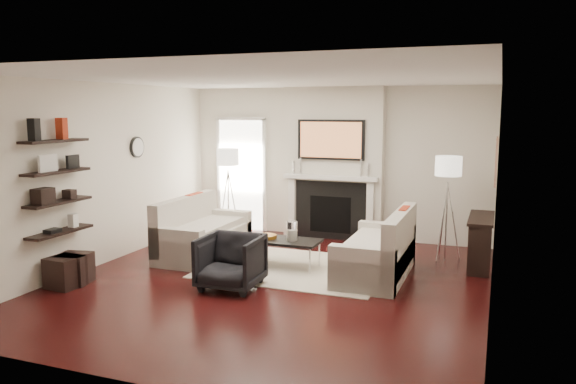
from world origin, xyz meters
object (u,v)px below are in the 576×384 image
(lamp_left_shade, at_px, (228,157))
(ottoman_near, at_px, (74,269))
(armchair, at_px, (231,259))
(loveseat_right_base, at_px, (375,261))
(coffee_table, at_px, (282,241))
(loveseat_left_base, at_px, (204,242))
(lamp_right_shade, at_px, (449,166))

(lamp_left_shade, distance_m, ottoman_near, 3.62)
(armchair, bearing_deg, loveseat_right_base, 33.96)
(loveseat_right_base, height_order, ottoman_near, loveseat_right_base)
(coffee_table, distance_m, lamp_left_shade, 2.60)
(loveseat_left_base, relative_size, coffee_table, 1.64)
(loveseat_right_base, relative_size, lamp_right_shade, 4.50)
(loveseat_right_base, bearing_deg, ottoman_near, -154.63)
(armchair, distance_m, ottoman_near, 2.13)
(ottoman_near, bearing_deg, lamp_left_shade, 79.49)
(armchair, relative_size, ottoman_near, 1.92)
(loveseat_left_base, xyz_separation_m, loveseat_right_base, (2.78, -0.13, 0.00))
(loveseat_right_base, height_order, lamp_left_shade, lamp_left_shade)
(lamp_right_shade, relative_size, ottoman_near, 1.00)
(loveseat_left_base, bearing_deg, loveseat_right_base, -2.78)
(coffee_table, relative_size, armchair, 1.43)
(armchair, height_order, lamp_left_shade, lamp_left_shade)
(loveseat_left_base, relative_size, lamp_left_shade, 4.50)
(coffee_table, xyz_separation_m, ottoman_near, (-2.33, -1.69, -0.20))
(lamp_left_shade, bearing_deg, armchair, -62.82)
(coffee_table, height_order, lamp_left_shade, lamp_left_shade)
(armchair, distance_m, lamp_right_shade, 3.67)
(lamp_left_shade, bearing_deg, ottoman_near, -100.51)
(lamp_right_shade, bearing_deg, loveseat_right_base, -122.45)
(ottoman_near, bearing_deg, armchair, 15.09)
(armchair, bearing_deg, lamp_right_shade, 43.18)
(coffee_table, relative_size, lamp_right_shade, 2.75)
(loveseat_right_base, bearing_deg, coffee_table, -177.41)
(loveseat_left_base, xyz_separation_m, coffee_table, (1.41, -0.20, 0.19))
(ottoman_near, bearing_deg, coffee_table, 35.97)
(loveseat_left_base, height_order, coffee_table, same)
(loveseat_left_base, height_order, loveseat_right_base, same)
(loveseat_left_base, distance_m, coffee_table, 1.44)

